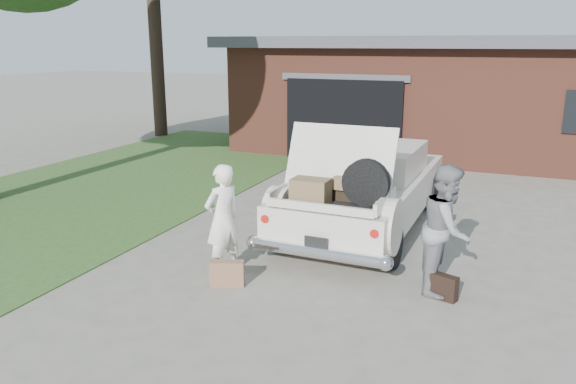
% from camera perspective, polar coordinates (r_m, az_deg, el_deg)
% --- Properties ---
extents(ground, '(90.00, 90.00, 0.00)m').
position_cam_1_polar(ground, '(7.76, -1.74, -8.94)').
color(ground, gray).
rests_on(ground, ground).
extents(grass_strip, '(6.00, 16.00, 0.02)m').
position_cam_1_polar(grass_strip, '(13.07, -18.46, 0.30)').
color(grass_strip, '#2D4C1E').
rests_on(grass_strip, ground).
extents(house, '(12.80, 7.80, 3.30)m').
position_cam_1_polar(house, '(18.09, 16.70, 9.68)').
color(house, brown).
rests_on(house, ground).
extents(sedan, '(1.99, 4.96, 1.97)m').
position_cam_1_polar(sedan, '(9.75, 7.91, 0.47)').
color(sedan, silver).
rests_on(sedan, ground).
extents(woman_left, '(0.57, 0.67, 1.56)m').
position_cam_1_polar(woman_left, '(7.79, -6.66, -2.80)').
color(woman_left, white).
rests_on(woman_left, ground).
extents(woman_right, '(0.66, 0.84, 1.68)m').
position_cam_1_polar(woman_right, '(7.44, 15.82, -3.65)').
color(woman_right, gray).
rests_on(woman_right, ground).
extents(suitcase_left, '(0.47, 0.29, 0.35)m').
position_cam_1_polar(suitcase_left, '(7.57, -6.19, -8.23)').
color(suitcase_left, '#8E6348').
rests_on(suitcase_left, ground).
extents(suitcase_right, '(0.44, 0.27, 0.32)m').
position_cam_1_polar(suitcase_right, '(7.44, 15.31, -9.22)').
color(suitcase_right, black).
rests_on(suitcase_right, ground).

